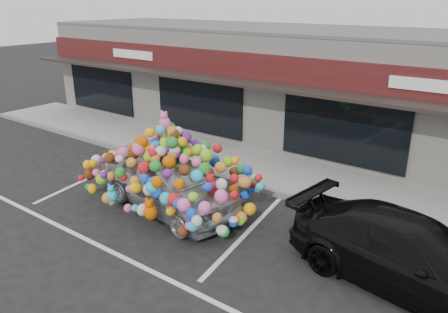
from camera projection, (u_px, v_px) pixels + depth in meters
The scene contains 9 objects.
ground at pixel (158, 206), 12.07m from camera, with size 90.00×90.00×0.00m, color black.
shop_building at pixel (302, 83), 17.72m from camera, with size 24.00×7.20×4.31m.
sidewalk at pixel (240, 162), 15.07m from camera, with size 26.00×3.00×0.15m, color gray.
kerb at pixel (213, 176), 13.93m from camera, with size 26.00×0.18×0.16m, color slate.
parking_stripe_left at pixel (91, 177), 14.00m from camera, with size 0.12×4.40×0.01m, color silver.
parking_stripe_mid at pixel (246, 233), 10.66m from camera, with size 0.12×4.40×0.01m, color silver.
lane_line at pixel (149, 270), 9.21m from camera, with size 14.00×0.12×0.01m, color silver.
toy_car at pixel (169, 176), 11.65m from camera, with size 3.24×5.07×2.79m.
black_sedan at pixel (410, 255), 8.50m from camera, with size 4.90×1.99×1.42m, color black.
Camera 1 is at (7.91, -7.67, 5.41)m, focal length 35.00 mm.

